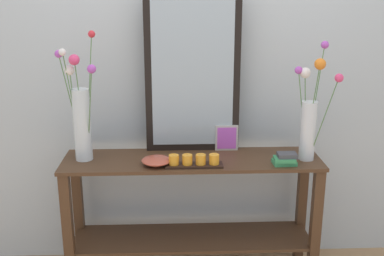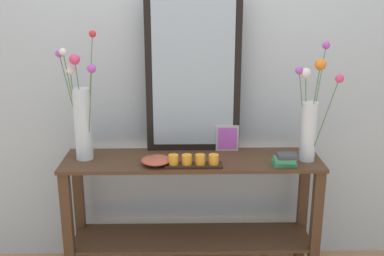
{
  "view_description": "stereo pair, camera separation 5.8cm",
  "coord_description": "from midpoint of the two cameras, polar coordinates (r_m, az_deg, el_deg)",
  "views": [
    {
      "loc": [
        -0.11,
        -2.54,
        1.72
      ],
      "look_at": [
        0.0,
        0.0,
        0.96
      ],
      "focal_mm": 44.05,
      "sensor_mm": 36.0,
      "label": 1
    },
    {
      "loc": [
        -0.05,
        -2.55,
        1.72
      ],
      "look_at": [
        0.0,
        0.0,
        0.96
      ],
      "focal_mm": 44.05,
      "sensor_mm": 36.0,
      "label": 2
    }
  ],
  "objects": [
    {
      "name": "console_table",
      "position": [
        2.83,
        0.6,
        -9.13
      ],
      "size": [
        1.48,
        0.38,
        0.77
      ],
      "color": "#472D1C",
      "rests_on": "ground"
    },
    {
      "name": "wall_back",
      "position": [
        2.88,
        0.47,
        9.26
      ],
      "size": [
        6.4,
        0.08,
        2.7
      ],
      "primitive_type": "cube",
      "color": "#B2BCC1",
      "rests_on": "ground"
    },
    {
      "name": "vase_right",
      "position": [
        2.71,
        14.72,
        1.13
      ],
      "size": [
        0.22,
        0.28,
        0.66
      ],
      "color": "silver",
      "rests_on": "console_table"
    },
    {
      "name": "mirror_leaning",
      "position": [
        2.75,
        0.76,
        6.47
      ],
      "size": [
        0.55,
        0.03,
        0.92
      ],
      "color": "black",
      "rests_on": "console_table"
    },
    {
      "name": "picture_frame_small",
      "position": [
        2.84,
        4.88,
        -1.23
      ],
      "size": [
        0.14,
        0.01,
        0.16
      ],
      "color": "#B7B2AD",
      "rests_on": "console_table"
    },
    {
      "name": "tall_vase_left",
      "position": [
        2.7,
        -12.62,
        1.53
      ],
      "size": [
        0.22,
        0.26,
        0.72
      ],
      "color": "silver",
      "rests_on": "console_table"
    },
    {
      "name": "book_stack",
      "position": [
        2.66,
        11.83,
        -3.82
      ],
      "size": [
        0.13,
        0.1,
        0.07
      ],
      "color": "#388E56",
      "rests_on": "console_table"
    },
    {
      "name": "candle_tray",
      "position": [
        2.6,
        0.83,
        -4.07
      ],
      "size": [
        0.32,
        0.09,
        0.07
      ],
      "color": "black",
      "rests_on": "console_table"
    },
    {
      "name": "decorative_bowl",
      "position": [
        2.62,
        -3.74,
        -3.92
      ],
      "size": [
        0.16,
        0.16,
        0.05
      ],
      "color": "#B24C38",
      "rests_on": "console_table"
    }
  ]
}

